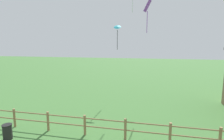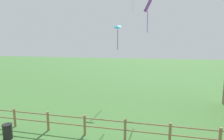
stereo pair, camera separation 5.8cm
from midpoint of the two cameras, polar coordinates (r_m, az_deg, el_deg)
The scene contains 4 objects.
wooden_fence at distance 10.22m, azimuth -2.34°, elevation -17.68°, with size 21.16×0.14×1.18m.
trash_bin at distance 11.63m, azimuth -30.81°, elevation -16.90°, with size 0.51×0.51×0.85m.
kite_cyan_delta at distance 17.80m, azimuth 1.97°, elevation 13.34°, with size 0.75×0.66×2.47m.
kite_purple_streamer at distance 16.87m, azimuth 11.70°, elevation 18.89°, with size 0.71×0.91×2.87m.
Camera 2 is at (2.37, -3.65, 5.19)m, focal length 28.00 mm.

